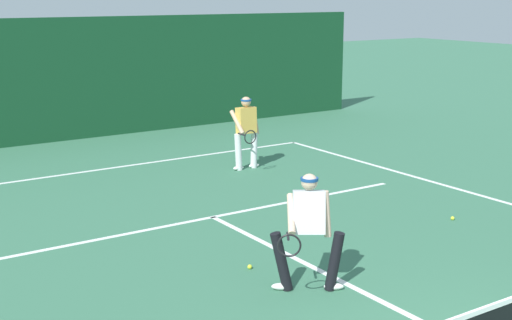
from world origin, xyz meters
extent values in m
cube|color=white|center=(0.00, 10.69, 0.00)|extent=(9.85, 0.10, 0.01)
cube|color=white|center=(0.00, 6.39, 0.00)|extent=(8.03, 0.10, 0.01)
cube|color=white|center=(0.00, 3.20, 0.00)|extent=(0.10, 6.40, 0.01)
cylinder|color=black|center=(-0.26, 2.84, 0.39)|extent=(0.29, 0.26, 0.79)
cylinder|color=black|center=(-0.83, 3.22, 0.39)|extent=(0.33, 0.29, 0.79)
ellipsoid|color=white|center=(-0.26, 2.84, 0.04)|extent=(0.28, 0.24, 0.09)
ellipsoid|color=white|center=(-0.83, 3.22, 0.04)|extent=(0.28, 0.24, 0.09)
cube|color=silver|center=(-0.54, 3.03, 1.06)|extent=(0.51, 0.48, 0.58)
cylinder|color=beige|center=(-0.36, 2.91, 1.03)|extent=(0.17, 0.16, 0.60)
cylinder|color=beige|center=(-0.73, 3.16, 1.03)|extent=(0.37, 0.50, 0.43)
sphere|color=beige|center=(-0.54, 3.03, 1.45)|extent=(0.21, 0.21, 0.21)
cylinder|color=#19478C|center=(-0.54, 3.03, 1.49)|extent=(0.31, 0.31, 0.04)
cylinder|color=black|center=(-0.91, 2.98, 0.82)|extent=(0.17, 0.23, 0.03)
torus|color=black|center=(-1.10, 2.69, 0.82)|extent=(0.26, 0.18, 0.29)
cylinder|color=silver|center=(2.58, 8.99, 0.40)|extent=(0.17, 0.14, 0.80)
cylinder|color=silver|center=(2.17, 8.99, 0.40)|extent=(0.18, 0.14, 0.80)
ellipsoid|color=white|center=(2.58, 8.99, 0.04)|extent=(0.26, 0.11, 0.09)
ellipsoid|color=white|center=(2.17, 8.99, 0.04)|extent=(0.26, 0.11, 0.09)
cube|color=#E5B24C|center=(2.37, 8.99, 1.08)|extent=(0.41, 0.24, 0.57)
cylinder|color=tan|center=(2.60, 8.99, 1.05)|extent=(0.20, 0.10, 0.62)
cylinder|color=tan|center=(2.14, 8.99, 1.05)|extent=(0.10, 0.51, 0.49)
sphere|color=tan|center=(2.37, 8.99, 1.48)|extent=(0.21, 0.21, 0.21)
cylinder|color=#19478C|center=(2.37, 8.99, 1.52)|extent=(0.23, 0.23, 0.04)
cylinder|color=black|center=(2.09, 8.75, 0.84)|extent=(0.03, 0.26, 0.03)
torus|color=black|center=(2.09, 8.41, 0.84)|extent=(0.29, 0.02, 0.29)
sphere|color=#D1E033|center=(-0.78, 4.05, 0.03)|extent=(0.07, 0.07, 0.07)
sphere|color=#D1E033|center=(3.30, 3.99, 0.03)|extent=(0.07, 0.07, 0.07)
cube|color=#134224|center=(0.00, 14.23, 1.58)|extent=(18.97, 0.12, 3.16)
camera|label=1|loc=(-5.93, -3.84, 3.77)|focal=50.44mm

